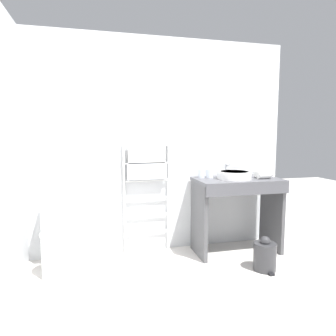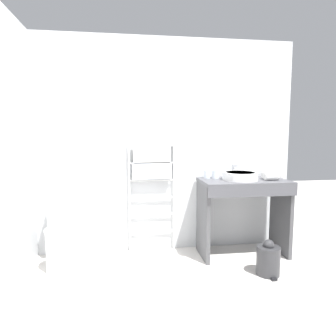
{
  "view_description": "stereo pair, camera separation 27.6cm",
  "coord_description": "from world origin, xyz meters",
  "px_view_note": "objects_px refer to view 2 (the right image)",
  "views": [
    {
      "loc": [
        -0.68,
        -1.8,
        1.33
      ],
      "look_at": [
        -0.03,
        0.87,
        1.02
      ],
      "focal_mm": 32.0,
      "sensor_mm": 36.0,
      "label": 1
    },
    {
      "loc": [
        -0.41,
        -1.85,
        1.33
      ],
      "look_at": [
        -0.03,
        0.87,
        1.02
      ],
      "focal_mm": 32.0,
      "sensor_mm": 36.0,
      "label": 2
    }
  ],
  "objects_px": {
    "toilet": "(66,236)",
    "hair_dryer": "(272,176)",
    "trash_bin": "(268,260)",
    "cup_near_wall": "(207,174)",
    "sink_basin": "(240,176)",
    "towel_radiator": "(152,172)",
    "cup_near_edge": "(215,174)"
  },
  "relations": [
    {
      "from": "towel_radiator",
      "to": "cup_near_edge",
      "type": "xyz_separation_m",
      "value": [
        0.7,
        -0.11,
        -0.03
      ]
    },
    {
      "from": "sink_basin",
      "to": "cup_near_wall",
      "type": "distance_m",
      "value": 0.36
    },
    {
      "from": "cup_near_wall",
      "to": "hair_dryer",
      "type": "height_order",
      "value": "cup_near_wall"
    },
    {
      "from": "toilet",
      "to": "hair_dryer",
      "type": "xyz_separation_m",
      "value": [
        2.15,
        0.0,
        0.55
      ]
    },
    {
      "from": "trash_bin",
      "to": "cup_near_wall",
      "type": "bearing_deg",
      "value": 123.29
    },
    {
      "from": "cup_near_wall",
      "to": "cup_near_edge",
      "type": "height_order",
      "value": "same"
    },
    {
      "from": "towel_radiator",
      "to": "trash_bin",
      "type": "height_order",
      "value": "towel_radiator"
    },
    {
      "from": "cup_near_wall",
      "to": "cup_near_edge",
      "type": "distance_m",
      "value": 0.09
    },
    {
      "from": "toilet",
      "to": "trash_bin",
      "type": "bearing_deg",
      "value": -12.54
    },
    {
      "from": "towel_radiator",
      "to": "cup_near_wall",
      "type": "height_order",
      "value": "towel_radiator"
    },
    {
      "from": "sink_basin",
      "to": "hair_dryer",
      "type": "xyz_separation_m",
      "value": [
        0.34,
        -0.05,
        -0.0
      ]
    },
    {
      "from": "toilet",
      "to": "towel_radiator",
      "type": "relative_size",
      "value": 0.61
    },
    {
      "from": "toilet",
      "to": "hair_dryer",
      "type": "bearing_deg",
      "value": 0.07
    },
    {
      "from": "towel_radiator",
      "to": "cup_near_wall",
      "type": "distance_m",
      "value": 0.62
    },
    {
      "from": "towel_radiator",
      "to": "cup_near_edge",
      "type": "relative_size",
      "value": 13.39
    },
    {
      "from": "sink_basin",
      "to": "cup_near_edge",
      "type": "relative_size",
      "value": 4.01
    },
    {
      "from": "toilet",
      "to": "cup_near_wall",
      "type": "relative_size",
      "value": 8.2
    },
    {
      "from": "towel_radiator",
      "to": "trash_bin",
      "type": "bearing_deg",
      "value": -35.24
    },
    {
      "from": "toilet",
      "to": "hair_dryer",
      "type": "relative_size",
      "value": 3.93
    },
    {
      "from": "cup_near_wall",
      "to": "sink_basin",
      "type": "bearing_deg",
      "value": -27.92
    },
    {
      "from": "sink_basin",
      "to": "cup_near_edge",
      "type": "height_order",
      "value": "cup_near_edge"
    },
    {
      "from": "cup_near_wall",
      "to": "trash_bin",
      "type": "distance_m",
      "value": 1.07
    },
    {
      "from": "trash_bin",
      "to": "towel_radiator",
      "type": "bearing_deg",
      "value": 144.76
    },
    {
      "from": "toilet",
      "to": "cup_near_edge",
      "type": "xyz_separation_m",
      "value": [
        1.58,
        0.2,
        0.56
      ]
    },
    {
      "from": "sink_basin",
      "to": "cup_near_edge",
      "type": "distance_m",
      "value": 0.27
    },
    {
      "from": "sink_basin",
      "to": "cup_near_edge",
      "type": "bearing_deg",
      "value": 148.14
    },
    {
      "from": "toilet",
      "to": "sink_basin",
      "type": "distance_m",
      "value": 1.9
    },
    {
      "from": "toilet",
      "to": "towel_radiator",
      "type": "xyz_separation_m",
      "value": [
        0.88,
        0.31,
        0.58
      ]
    },
    {
      "from": "toilet",
      "to": "hair_dryer",
      "type": "distance_m",
      "value": 2.22
    },
    {
      "from": "cup_near_wall",
      "to": "cup_near_edge",
      "type": "relative_size",
      "value": 1.0
    },
    {
      "from": "sink_basin",
      "to": "cup_near_wall",
      "type": "bearing_deg",
      "value": 152.08
    },
    {
      "from": "toilet",
      "to": "towel_radiator",
      "type": "distance_m",
      "value": 1.1
    }
  ]
}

